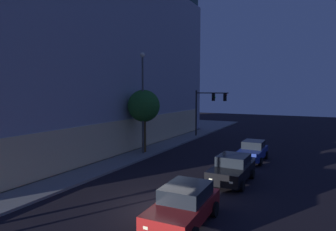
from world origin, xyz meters
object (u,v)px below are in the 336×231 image
(traffic_light_far_corner, at_px, (208,103))
(street_lamp_sidewalk, at_px, (143,92))
(modern_building, at_px, (43,56))
(car_black, at_px, (232,169))
(sidewalk_tree, at_px, (144,106))
(car_red, at_px, (184,204))
(car_blue, at_px, (253,151))

(traffic_light_far_corner, distance_m, street_lamp_sidewalk, 12.02)
(modern_building, bearing_deg, car_black, -103.46)
(sidewalk_tree, height_order, car_red, sidewalk_tree)
(traffic_light_far_corner, height_order, car_blue, traffic_light_far_corner)
(street_lamp_sidewalk, relative_size, car_blue, 2.12)
(sidewalk_tree, bearing_deg, car_black, -115.88)
(modern_building, xyz_separation_m, traffic_light_far_corner, (10.20, -16.28, -5.51))
(modern_building, relative_size, sidewalk_tree, 5.91)
(traffic_light_far_corner, bearing_deg, sidewalk_tree, 169.14)
(car_red, bearing_deg, street_lamp_sidewalk, 39.43)
(car_black, relative_size, car_blue, 1.06)
(traffic_light_far_corner, height_order, car_red, traffic_light_far_corner)
(sidewalk_tree, distance_m, car_red, 14.78)
(car_red, bearing_deg, car_blue, -1.66)
(car_red, bearing_deg, modern_building, 62.04)
(traffic_light_far_corner, xyz_separation_m, street_lamp_sidewalk, (-11.77, 1.96, 1.46))
(sidewalk_tree, bearing_deg, traffic_light_far_corner, -10.86)
(street_lamp_sidewalk, relative_size, car_black, 1.99)
(modern_building, xyz_separation_m, car_black, (-5.62, -23.46, -8.87))
(traffic_light_far_corner, bearing_deg, modern_building, 122.06)
(modern_building, relative_size, car_red, 7.52)
(sidewalk_tree, relative_size, car_red, 1.27)
(car_red, bearing_deg, sidewalk_tree, 38.83)
(modern_building, xyz_separation_m, car_red, (-12.28, -23.13, -8.86))
(car_black, bearing_deg, car_red, 177.17)
(car_red, relative_size, car_black, 1.00)
(car_blue, bearing_deg, street_lamp_sidewalk, 103.75)
(street_lamp_sidewalk, relative_size, sidewalk_tree, 1.57)
(modern_building, xyz_separation_m, sidewalk_tree, (-1.09, -14.12, -5.39))
(traffic_light_far_corner, distance_m, sidewalk_tree, 11.49)
(traffic_light_far_corner, xyz_separation_m, car_red, (-22.48, -6.85, -3.35))
(modern_building, relative_size, car_blue, 7.98)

